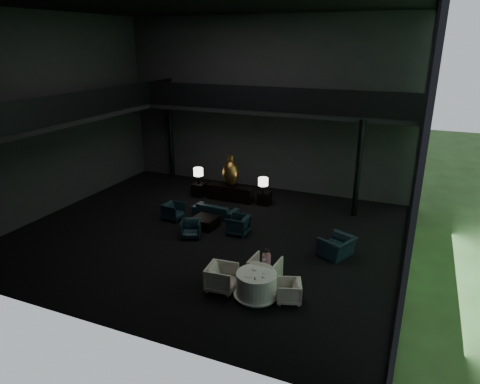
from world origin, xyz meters
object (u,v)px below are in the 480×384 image
at_px(console, 230,193).
at_px(dining_table, 256,286).
at_px(sofa, 215,209).
at_px(lounge_armchair_west, 174,211).
at_px(dining_chair_north, 265,267).
at_px(dining_chair_west, 222,275).
at_px(side_table_right, 264,198).
at_px(window_armchair, 337,244).
at_px(table_lamp_right, 263,182).
at_px(bronze_urn, 231,173).
at_px(table_lamp_left, 198,173).
at_px(child, 266,257).
at_px(lounge_armchair_east, 238,224).
at_px(coffee_table, 205,222).
at_px(lounge_armchair_south, 191,229).
at_px(dining_chair_east, 289,291).
at_px(side_table_left, 199,190).

xyz_separation_m(console, dining_table, (3.86, -6.82, -0.01)).
height_order(sofa, lounge_armchair_west, lounge_armchair_west).
bearing_deg(dining_chair_north, dining_chair_west, 45.51).
distance_m(side_table_right, window_armchair, 5.33).
relative_size(table_lamp_right, lounge_armchair_west, 0.97).
bearing_deg(dining_chair_west, bronze_urn, 17.05).
distance_m(table_lamp_left, child, 7.91).
bearing_deg(dining_table, lounge_armchair_west, 142.32).
relative_size(sofa, child, 3.05).
height_order(console, window_armchair, window_armchair).
height_order(table_lamp_right, window_armchair, table_lamp_right).
xyz_separation_m(window_armchair, child, (-1.70, -2.29, 0.26)).
distance_m(table_lamp_left, side_table_right, 3.32).
bearing_deg(side_table_right, console, -175.35).
relative_size(table_lamp_right, sofa, 0.42).
distance_m(table_lamp_left, window_armchair, 7.93).
relative_size(lounge_armchair_east, dining_table, 0.61).
height_order(lounge_armchair_east, coffee_table, lounge_armchair_east).
bearing_deg(table_lamp_left, child, -46.95).
bearing_deg(dining_table, lounge_armchair_south, 143.20).
distance_m(lounge_armchair_west, dining_table, 6.42).
bearing_deg(coffee_table, console, 95.52).
height_order(lounge_armchair_east, window_armchair, window_armchair).
distance_m(table_lamp_left, dining_chair_east, 9.24).
distance_m(table_lamp_left, lounge_armchair_south, 4.55).
height_order(side_table_right, window_armchair, window_armchair).
height_order(console, table_lamp_right, table_lamp_right).
height_order(table_lamp_right, child, table_lamp_right).
relative_size(side_table_right, lounge_armchair_south, 0.85).
bearing_deg(lounge_armchair_south, dining_table, -58.47).
bearing_deg(dining_chair_east, side_table_left, -155.77).
bearing_deg(dining_chair_east, dining_chair_north, -146.32).
height_order(console, side_table_right, console).
relative_size(dining_table, dining_chair_west, 1.43).
bearing_deg(window_armchair, lounge_armchair_south, -59.47).
bearing_deg(lounge_armchair_south, child, -47.05).
height_order(console, child, child).
bearing_deg(child, dining_table, 93.86).
distance_m(lounge_armchair_east, lounge_armchair_south, 1.77).
height_order(table_lamp_left, window_armchair, table_lamp_left).
distance_m(bronze_urn, dining_chair_north, 7.18).
bearing_deg(dining_chair_north, table_lamp_left, -43.55).
xyz_separation_m(side_table_left, table_lamp_left, (-0.00, 0.01, 0.84)).
height_order(dining_table, dining_chair_east, dining_table).
xyz_separation_m(side_table_left, lounge_armchair_west, (0.37, -2.86, 0.07)).
height_order(table_lamp_right, dining_table, table_lamp_right).
bearing_deg(sofa, window_armchair, 167.87).
height_order(bronze_urn, lounge_armchair_south, bronze_urn).
xyz_separation_m(side_table_left, coffee_table, (1.90, -3.05, -0.10)).
distance_m(table_lamp_left, lounge_armchair_west, 2.99).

